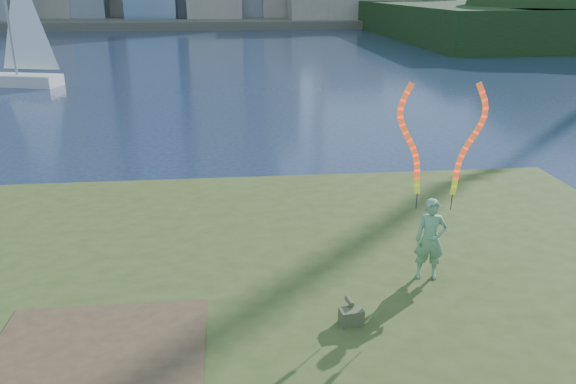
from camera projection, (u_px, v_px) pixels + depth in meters
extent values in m
plane|color=#1A2741|center=(241.00, 290.00, 11.68)|extent=(320.00, 320.00, 0.00)
cube|color=#374619|center=(245.00, 358.00, 9.29)|extent=(20.00, 18.00, 0.30)
cube|color=#374619|center=(244.00, 334.00, 9.49)|extent=(17.00, 15.00, 0.30)
cube|color=#374619|center=(243.00, 315.00, 9.59)|extent=(14.00, 12.00, 0.30)
cube|color=#47331E|center=(95.00, 359.00, 8.20)|extent=(3.20, 3.00, 0.02)
cube|color=#4E4939|center=(227.00, 19.00, 100.22)|extent=(320.00, 40.00, 1.20)
imported|color=#116B17|center=(430.00, 239.00, 10.28)|extent=(0.62, 0.47, 1.55)
cylinder|color=black|center=(417.00, 201.00, 10.15)|extent=(0.02, 0.02, 0.30)
cylinder|color=black|center=(451.00, 202.00, 10.10)|extent=(0.02, 0.02, 0.30)
cube|color=#444A29|center=(351.00, 317.00, 9.03)|extent=(0.40, 0.29, 0.26)
cylinder|color=#444A29|center=(349.00, 301.00, 9.14)|extent=(0.12, 0.26, 0.09)
cube|color=beige|center=(18.00, 81.00, 35.78)|extent=(5.69, 3.16, 0.76)
cylinder|color=gray|center=(7.00, 11.00, 34.33)|extent=(0.15, 0.15, 8.24)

